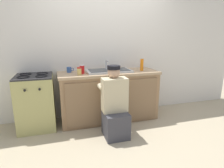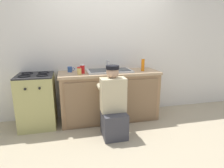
% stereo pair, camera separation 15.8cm
% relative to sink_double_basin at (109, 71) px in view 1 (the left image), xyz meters
% --- Properties ---
extents(ground_plane, '(12.00, 12.00, 0.00)m').
position_rel_sink_double_basin_xyz_m(ground_plane, '(0.00, -0.30, -0.93)').
color(ground_plane, tan).
extents(back_wall, '(6.00, 0.10, 2.50)m').
position_rel_sink_double_basin_xyz_m(back_wall, '(0.00, 0.35, 0.32)').
color(back_wall, silver).
rests_on(back_wall, ground_plane).
extents(counter_cabinet, '(1.76, 0.62, 0.86)m').
position_rel_sink_double_basin_xyz_m(counter_cabinet, '(0.00, -0.01, -0.49)').
color(counter_cabinet, '#997551').
rests_on(counter_cabinet, ground_plane).
extents(countertop, '(1.80, 0.62, 0.04)m').
position_rel_sink_double_basin_xyz_m(countertop, '(0.00, -0.00, -0.04)').
color(countertop, tan).
rests_on(countertop, counter_cabinet).
extents(sink_double_basin, '(0.80, 0.44, 0.19)m').
position_rel_sink_double_basin_xyz_m(sink_double_basin, '(0.00, 0.00, 0.00)').
color(sink_double_basin, silver).
rests_on(sink_double_basin, countertop).
extents(stove_range, '(0.59, 0.62, 0.93)m').
position_rel_sink_double_basin_xyz_m(stove_range, '(-1.27, -0.00, -0.47)').
color(stove_range, tan).
rests_on(stove_range, ground_plane).
extents(plumber_person, '(0.42, 0.61, 1.10)m').
position_rel_sink_double_basin_xyz_m(plumber_person, '(-0.08, -0.63, -0.46)').
color(plumber_person, '#3F3F47').
rests_on(plumber_person, ground_plane).
extents(soda_cup_red, '(0.08, 0.08, 0.15)m').
position_rel_sink_double_basin_xyz_m(soda_cup_red, '(-0.49, -0.06, 0.06)').
color(soda_cup_red, red).
rests_on(soda_cup_red, countertop).
extents(soap_bottle_orange, '(0.06, 0.06, 0.25)m').
position_rel_sink_double_basin_xyz_m(soap_bottle_orange, '(0.61, -0.07, 0.09)').
color(soap_bottle_orange, orange).
rests_on(soap_bottle_orange, countertop).
extents(coffee_mug, '(0.13, 0.08, 0.10)m').
position_rel_sink_double_basin_xyz_m(coffee_mug, '(-0.69, 0.13, 0.03)').
color(coffee_mug, '#335699').
rests_on(coffee_mug, countertop).
extents(condiment_jar, '(0.07, 0.07, 0.13)m').
position_rel_sink_double_basin_xyz_m(condiment_jar, '(-0.55, -0.15, 0.05)').
color(condiment_jar, '#DBB760').
rests_on(condiment_jar, countertop).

